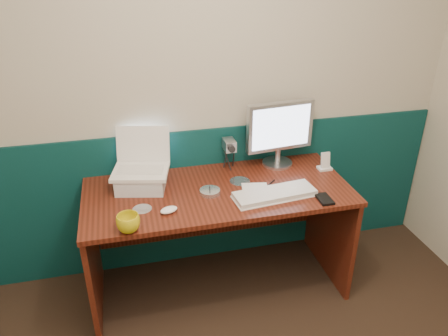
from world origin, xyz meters
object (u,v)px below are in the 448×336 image
object	(u,v)px
laptop	(139,153)
mug	(128,223)
monitor	(279,133)
camcorder	(229,154)
desk	(219,240)
keyboard	(275,194)

from	to	relation	value
laptop	mug	xyz separation A→B (m)	(-0.10, -0.44, -0.19)
monitor	mug	bearing A→B (deg)	-157.36
mug	camcorder	distance (m)	0.89
desk	keyboard	size ratio (longest dim) A/B	3.32
monitor	mug	world-z (taller)	monitor
monitor	laptop	bearing A→B (deg)	-179.22
monitor	mug	size ratio (longest dim) A/B	3.71
monitor	camcorder	xyz separation A→B (m)	(-0.33, 0.02, -0.12)
keyboard	mug	bearing A→B (deg)	-175.91
keyboard	camcorder	size ratio (longest dim) A/B	2.32
keyboard	desk	bearing A→B (deg)	146.50
desk	camcorder	distance (m)	0.56
desk	monitor	size ratio (longest dim) A/B	3.55
mug	keyboard	bearing A→B (deg)	10.28
laptop	keyboard	distance (m)	0.83
monitor	mug	distance (m)	1.16
monitor	keyboard	xyz separation A→B (m)	(-0.16, -0.40, -0.21)
desk	mug	xyz separation A→B (m)	(-0.54, -0.31, 0.42)
monitor	keyboard	size ratio (longest dim) A/B	0.93
keyboard	mug	distance (m)	0.86
desk	mug	size ratio (longest dim) A/B	13.18
monitor	camcorder	world-z (taller)	monitor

